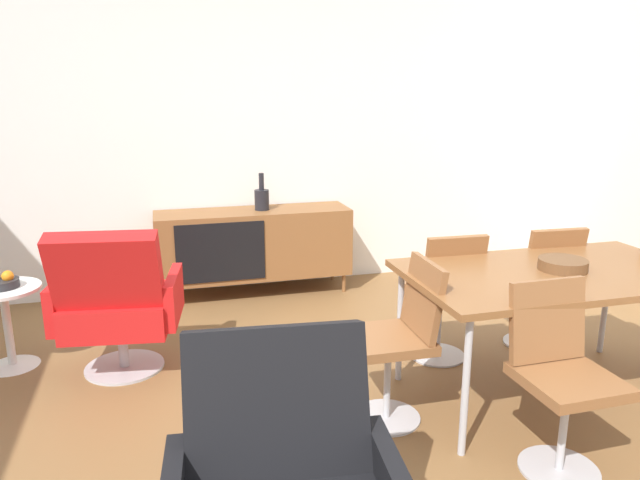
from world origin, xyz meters
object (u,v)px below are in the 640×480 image
Objects in this scene: sideboard at (254,243)px; fruit_bowl at (1,282)px; wooden_bowl_on_table at (563,265)px; side_table_round at (6,318)px; dining_chair_front_left at (560,371)px; dining_chair_near_window at (400,335)px; dining_table at (554,278)px; dining_chair_back_left at (445,291)px; dining_chair_back_right at (542,281)px; vase_cobalt at (262,198)px; lounge_chair_red at (116,301)px.

fruit_bowl is at bearing -150.58° from sideboard.
side_table_round is (-3.05, 1.19, -0.45)m from wooden_bowl_on_table.
dining_chair_front_left and dining_chair_near_window have the same top height.
dining_table reaches higher than side_table_round.
dining_chair_front_left is 1.65× the size of side_table_round.
dining_chair_front_left is at bearing -46.01° from dining_chair_near_window.
wooden_bowl_on_table is 0.75m from dining_chair_back_left.
dining_chair_back_right is 1.32m from dining_chair_front_left.
dining_chair_front_left is at bearing -72.14° from vase_cobalt.
dining_chair_near_window is at bearing -29.58° from fruit_bowl.
wooden_bowl_on_table is at bearing -53.78° from dining_chair_back_left.
dining_chair_back_right and dining_chair_near_window have the same top height.
dining_table is at bearing -21.73° from side_table_round.
dining_chair_back_left is 0.90× the size of lounge_chair_red.
dining_table is 1.87× the size of dining_chair_near_window.
dining_chair_near_window reaches higher than sideboard.
fruit_bowl is at bearing 169.23° from dining_chair_back_right.
dining_chair_near_window is (-0.89, -0.00, -0.23)m from dining_table.
lounge_chair_red reaches higher than dining_table.
dining_table is at bearing -60.37° from vase_cobalt.
dining_chair_back_left is 4.28× the size of fruit_bowl.
vase_cobalt reaches higher than dining_chair_front_left.
side_table_round is at bearing -151.61° from vase_cobalt.
side_table_round is 2.60× the size of fruit_bowl.
dining_table is 3.25m from side_table_round.
dining_chair_back_left is 1.65× the size of side_table_round.
dining_chair_back_left and dining_chair_front_left have the same top height.
sideboard is at bearing 50.53° from lounge_chair_red.
sideboard is 2.56m from wooden_bowl_on_table.
vase_cobalt is 0.19× the size of dining_table.
side_table_round is (-3.00, 1.19, -0.38)m from dining_table.
wooden_bowl_on_table is 0.76m from dining_chair_front_left.
dining_chair_front_left is 0.77m from dining_chair_near_window.
fruit_bowl is (-2.65, 1.75, 0.09)m from dining_chair_front_left.
dining_chair_back_left is 1.12m from dining_chair_front_left.
vase_cobalt reaches higher than side_table_round.
dining_chair_near_window is (-0.54, 0.56, 0.00)m from dining_chair_front_left.
dining_chair_front_left is at bearing -89.92° from dining_chair_back_left.
wooden_bowl_on_table reaches higher than fruit_bowl.
wooden_bowl_on_table is 0.30× the size of dining_chair_back_right.
wooden_bowl_on_table is 1.30× the size of fruit_bowl.
dining_chair_back_right is 2.69m from lounge_chair_red.
dining_table reaches higher than fruit_bowl.
dining_chair_back_right is 1.00× the size of dining_chair_front_left.
dining_chair_back_left is at bearing -61.32° from vase_cobalt.
vase_cobalt is 1.53× the size of fruit_bowl.
vase_cobalt reaches higher than dining_chair_back_left.
wooden_bowl_on_table is 0.70m from dining_chair_back_right.
sideboard is 6.15× the size of wooden_bowl_on_table.
dining_table is (1.30, -2.15, 0.26)m from sideboard.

